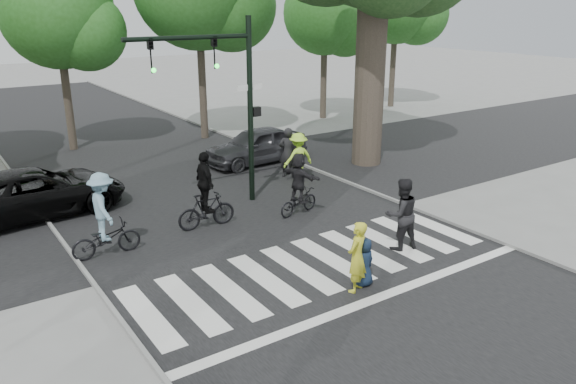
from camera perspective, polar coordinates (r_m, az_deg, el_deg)
name	(u,v)px	position (r m, az deg, el deg)	size (l,w,h in m)	color
ground	(340,279)	(13.82, 5.35, -8.80)	(120.00, 120.00, 0.00)	gray
road_stem	(239,217)	(17.60, -5.02, -2.57)	(10.00, 70.00, 0.01)	black
road_cross	(197,192)	(20.13, -9.22, 0.01)	(70.00, 10.00, 0.01)	black
curb_left	(72,254)	(15.96, -21.10, -5.94)	(0.10, 70.00, 0.10)	gray
curb_right	(361,188)	(20.36, 7.45, 0.45)	(0.10, 70.00, 0.10)	gray
crosswalk	(324,269)	(14.27, 3.65, -7.78)	(10.00, 3.85, 0.01)	silver
traffic_signal	(226,86)	(17.81, -6.29, 10.62)	(4.45, 0.29, 6.00)	black
bg_tree_2	(64,17)	(26.73, -21.77, 16.16)	(5.04, 4.80, 8.40)	brown
bg_tree_4	(330,17)	(32.51, 4.30, 17.32)	(4.83, 4.60, 8.15)	brown
bg_tree_5	(402,3)	(36.96, 11.51, 18.30)	(5.67, 5.40, 9.30)	brown
pedestrian_woman	(357,257)	(12.97, 7.02, -6.57)	(0.62, 0.41, 1.71)	gold
pedestrian_child	(364,262)	(13.34, 7.75, -7.07)	(0.59, 0.38, 1.20)	#15253E
pedestrian_adult	(401,214)	(15.32, 11.44, -2.21)	(0.97, 0.75, 1.99)	black
cyclist_left	(104,221)	(15.35, -18.18, -2.79)	(1.81, 1.18, 2.28)	black
cyclist_mid	(206,197)	(16.61, -8.36, -0.52)	(1.80, 1.10, 2.32)	black
cyclist_right	(298,187)	(17.55, 1.07, 0.50)	(1.65, 1.53, 1.99)	black
car_suv	(36,192)	(19.18, -24.25, -0.02)	(2.50, 5.42, 1.51)	black
car_grey	(256,145)	(23.39, -3.27, 4.75)	(1.77, 4.39, 1.50)	#333337
bystander_hivis	(298,157)	(20.86, 1.04, 3.55)	(1.19, 0.68, 1.84)	#C1FF3D
bystander_dark	(288,153)	(21.36, -0.01, 4.03)	(0.70, 0.46, 1.93)	black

